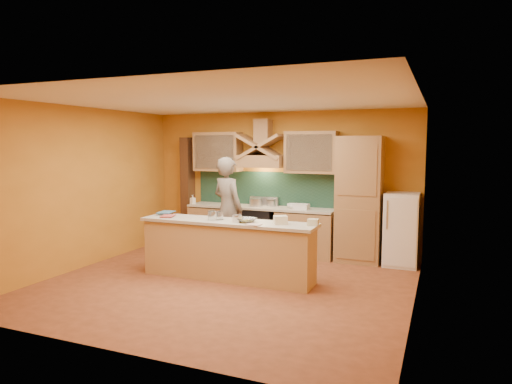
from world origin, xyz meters
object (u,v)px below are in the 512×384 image
at_px(fridge, 401,229).
at_px(person, 228,209).
at_px(stove, 260,230).
at_px(mixing_bowl, 247,220).
at_px(kitchen_scale, 237,219).

distance_m(fridge, person, 3.15).
height_order(stove, mixing_bowl, mixing_bowl).
height_order(kitchen_scale, mixing_bowl, kitchen_scale).
bearing_deg(kitchen_scale, stove, 103.94).
bearing_deg(fridge, kitchen_scale, -138.83).
height_order(person, kitchen_scale, person).
distance_m(kitchen_scale, mixing_bowl, 0.15).
relative_size(person, mixing_bowl, 6.60).
bearing_deg(fridge, mixing_bowl, -137.66).
distance_m(person, kitchen_scale, 1.41).
height_order(fridge, person, person).
bearing_deg(fridge, person, -165.22).
relative_size(stove, mixing_bowl, 3.09).
height_order(stove, person, person).
relative_size(stove, fridge, 0.69).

